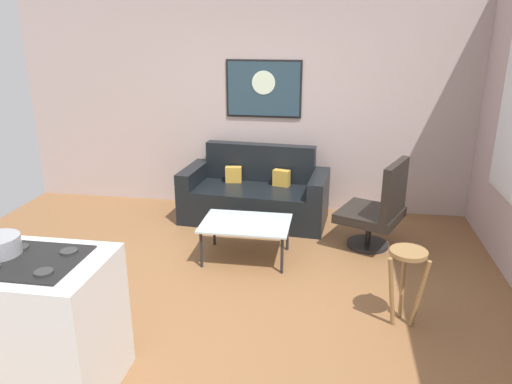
{
  "coord_description": "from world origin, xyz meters",
  "views": [
    {
      "loc": [
        0.91,
        -3.71,
        2.3
      ],
      "look_at": [
        0.15,
        0.9,
        0.7
      ],
      "focal_mm": 34.17,
      "sensor_mm": 36.0,
      "label": 1
    }
  ],
  "objects": [
    {
      "name": "coffee_table",
      "position": [
        0.06,
        0.8,
        0.37
      ],
      "size": [
        0.9,
        0.63,
        0.4
      ],
      "color": "silver",
      "rests_on": "ground"
    },
    {
      "name": "couch",
      "position": [
        -0.02,
        1.9,
        0.3
      ],
      "size": [
        1.81,
        0.94,
        0.9
      ],
      "color": "black",
      "rests_on": "ground"
    },
    {
      "name": "back_wall",
      "position": [
        0.0,
        2.42,
        1.4
      ],
      "size": [
        6.4,
        0.05,
        2.8
      ],
      "primitive_type": "cube",
      "color": "#B19E9A",
      "rests_on": "ground"
    },
    {
      "name": "bar_stool",
      "position": [
        1.53,
        -0.14,
        0.49
      ],
      "size": [
        0.34,
        0.33,
        0.64
      ],
      "color": "olive",
      "rests_on": "ground"
    },
    {
      "name": "kitchen_counter",
      "position": [
        -1.14,
        -1.28,
        0.47
      ],
      "size": [
        1.4,
        0.7,
        0.95
      ],
      "color": "silver",
      "rests_on": "ground"
    },
    {
      "name": "armchair",
      "position": [
        1.41,
        1.27,
        0.45
      ],
      "size": [
        0.81,
        0.83,
        0.99
      ],
      "color": "black",
      "rests_on": "ground"
    },
    {
      "name": "ground",
      "position": [
        0.0,
        0.0,
        -0.02
      ],
      "size": [
        6.4,
        6.4,
        0.04
      ],
      "primitive_type": "cube",
      "color": "brown"
    },
    {
      "name": "wall_painting",
      "position": [
        0.01,
        2.38,
        1.55
      ],
      "size": [
        0.95,
        0.03,
        0.71
      ],
      "color": "black"
    }
  ]
}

